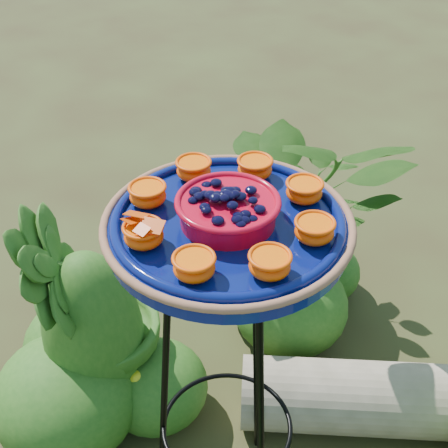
% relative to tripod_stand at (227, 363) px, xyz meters
% --- Properties ---
extents(tripod_stand, '(0.41, 0.41, 0.90)m').
position_rel_tripod_stand_xyz_m(tripod_stand, '(0.00, 0.00, 0.00)').
color(tripod_stand, black).
rests_on(tripod_stand, ground).
extents(feeder_dish, '(0.57, 0.57, 0.11)m').
position_rel_tripod_stand_xyz_m(feeder_dish, '(-0.00, -0.00, 0.40)').
color(feeder_dish, '#071155').
rests_on(feeder_dish, tripod_stand).
extents(driftwood_log, '(0.64, 0.62, 0.22)m').
position_rel_tripod_stand_xyz_m(driftwood_log, '(0.08, 0.44, -0.44)').
color(driftwood_log, tan).
rests_on(driftwood_log, ground).
extents(shrub_back_left, '(0.96, 0.97, 0.81)m').
position_rel_tripod_stand_xyz_m(shrub_back_left, '(-0.43, 0.70, -0.14)').
color(shrub_back_left, '#235115').
rests_on(shrub_back_left, ground).
extents(shrub_front_left, '(0.41, 0.47, 0.74)m').
position_rel_tripod_stand_xyz_m(shrub_front_left, '(-0.48, -0.07, -0.18)').
color(shrub_front_left, '#235115').
rests_on(shrub_front_left, ground).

